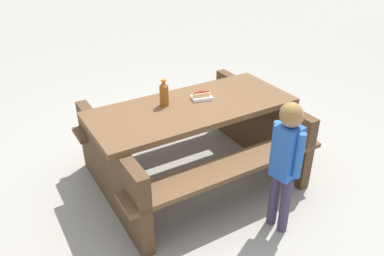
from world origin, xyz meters
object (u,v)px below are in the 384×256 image
at_px(picnic_table, 192,136).
at_px(child_in_coat, 286,152).
at_px(soda_bottle, 164,94).
at_px(hotdog_tray, 202,96).

height_order(picnic_table, child_in_coat, child_in_coat).
bearing_deg(picnic_table, child_in_coat, -65.33).
bearing_deg(soda_bottle, picnic_table, -21.02).
xyz_separation_m(picnic_table, child_in_coat, (0.40, -0.87, 0.26)).
distance_m(picnic_table, child_in_coat, 0.99).
bearing_deg(soda_bottle, child_in_coat, -56.93).
bearing_deg(picnic_table, hotdog_tray, 35.71).
xyz_separation_m(soda_bottle, hotdog_tray, (0.35, 0.00, -0.08)).
xyz_separation_m(picnic_table, soda_bottle, (-0.22, 0.09, 0.42)).
xyz_separation_m(picnic_table, hotdog_tray, (0.12, 0.09, 0.34)).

